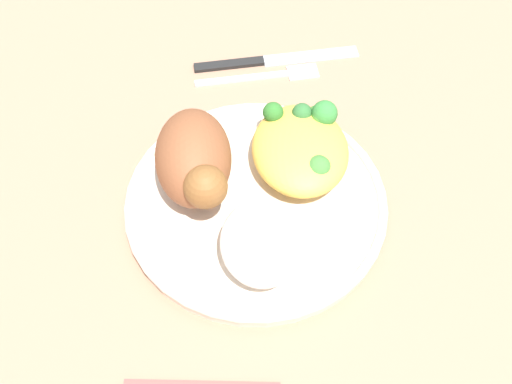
{
  "coord_description": "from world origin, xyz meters",
  "views": [
    {
      "loc": [
        0.34,
        -0.03,
        0.51
      ],
      "look_at": [
        0.0,
        0.0,
        0.03
      ],
      "focal_mm": 44.65,
      "sensor_mm": 36.0,
      "label": 1
    }
  ],
  "objects_px": {
    "roasted_chicken": "(195,160)",
    "mac_cheese_with_broccoli": "(302,146)",
    "rice_pile": "(264,242)",
    "plate": "(256,203)",
    "fork": "(264,75)",
    "knife": "(263,60)"
  },
  "relations": [
    {
      "from": "rice_pile",
      "to": "fork",
      "type": "distance_m",
      "value": 0.24
    },
    {
      "from": "roasted_chicken",
      "to": "rice_pile",
      "type": "distance_m",
      "value": 0.1
    },
    {
      "from": "roasted_chicken",
      "to": "knife",
      "type": "distance_m",
      "value": 0.2
    },
    {
      "from": "roasted_chicken",
      "to": "rice_pile",
      "type": "xyz_separation_m",
      "value": [
        0.08,
        0.06,
        -0.01
      ]
    },
    {
      "from": "plate",
      "to": "fork",
      "type": "relative_size",
      "value": 1.74
    },
    {
      "from": "plate",
      "to": "mac_cheese_with_broccoli",
      "type": "relative_size",
      "value": 2.21
    },
    {
      "from": "roasted_chicken",
      "to": "mac_cheese_with_broccoli",
      "type": "relative_size",
      "value": 1.03
    },
    {
      "from": "rice_pile",
      "to": "fork",
      "type": "relative_size",
      "value": 0.6
    },
    {
      "from": "rice_pile",
      "to": "mac_cheese_with_broccoli",
      "type": "height_order",
      "value": "mac_cheese_with_broccoli"
    },
    {
      "from": "fork",
      "to": "plate",
      "type": "bearing_deg",
      "value": -7.31
    },
    {
      "from": "plate",
      "to": "knife",
      "type": "bearing_deg",
      "value": 173.3
    },
    {
      "from": "roasted_chicken",
      "to": "mac_cheese_with_broccoli",
      "type": "height_order",
      "value": "roasted_chicken"
    },
    {
      "from": "plate",
      "to": "rice_pile",
      "type": "distance_m",
      "value": 0.07
    },
    {
      "from": "roasted_chicken",
      "to": "fork",
      "type": "distance_m",
      "value": 0.18
    },
    {
      "from": "fork",
      "to": "roasted_chicken",
      "type": "bearing_deg",
      "value": -26.34
    },
    {
      "from": "roasted_chicken",
      "to": "knife",
      "type": "xyz_separation_m",
      "value": [
        -0.18,
        0.08,
        -0.05
      ]
    },
    {
      "from": "fork",
      "to": "knife",
      "type": "height_order",
      "value": "knife"
    },
    {
      "from": "roasted_chicken",
      "to": "plate",
      "type": "bearing_deg",
      "value": 68.54
    },
    {
      "from": "roasted_chicken",
      "to": "fork",
      "type": "height_order",
      "value": "roasted_chicken"
    },
    {
      "from": "plate",
      "to": "rice_pile",
      "type": "height_order",
      "value": "rice_pile"
    },
    {
      "from": "rice_pile",
      "to": "mac_cheese_with_broccoli",
      "type": "bearing_deg",
      "value": 156.59
    },
    {
      "from": "roasted_chicken",
      "to": "mac_cheese_with_broccoli",
      "type": "xyz_separation_m",
      "value": [
        -0.02,
        0.1,
        -0.02
      ]
    }
  ]
}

